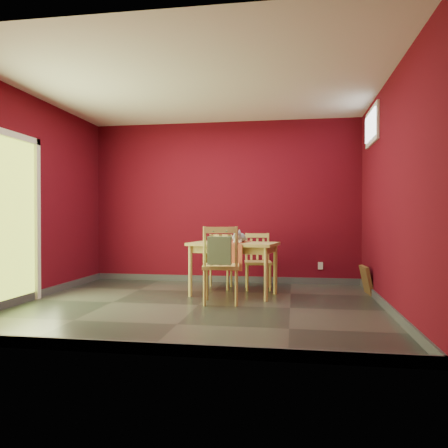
# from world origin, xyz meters

# --- Properties ---
(ground) EXTENTS (4.50, 4.50, 0.00)m
(ground) POSITION_xyz_m (0.00, 0.00, 0.00)
(ground) COLOR #2D342D
(ground) RESTS_ON ground
(room_shell) EXTENTS (4.50, 4.50, 4.50)m
(room_shell) POSITION_xyz_m (0.00, 0.00, 0.05)
(room_shell) COLOR #550814
(room_shell) RESTS_ON ground
(doorway) EXTENTS (0.06, 1.01, 2.13)m
(doorway) POSITION_xyz_m (-2.23, -0.40, 1.12)
(doorway) COLOR #B7D838
(doorway) RESTS_ON ground
(window) EXTENTS (0.05, 0.90, 0.50)m
(window) POSITION_xyz_m (2.23, 1.00, 2.35)
(window) COLOR white
(window) RESTS_ON room_shell
(outlet_plate) EXTENTS (0.08, 0.02, 0.12)m
(outlet_plate) POSITION_xyz_m (1.60, 1.99, 0.30)
(outlet_plate) COLOR silver
(outlet_plate) RESTS_ON room_shell
(dining_table) EXTENTS (1.28, 0.88, 0.74)m
(dining_table) POSITION_xyz_m (0.34, 0.74, 0.65)
(dining_table) COLOR tan
(dining_table) RESTS_ON ground
(table_runner) EXTENTS (0.46, 0.76, 0.36)m
(table_runner) POSITION_xyz_m (0.34, 0.62, 0.68)
(table_runner) COLOR #B14B31
(table_runner) RESTS_ON dining_table
(chair_far_left) EXTENTS (0.39, 0.39, 0.83)m
(chair_far_left) POSITION_xyz_m (0.03, 1.35, 0.42)
(chair_far_left) COLOR tan
(chair_far_left) RESTS_ON ground
(chair_far_right) EXTENTS (0.45, 0.45, 0.85)m
(chair_far_right) POSITION_xyz_m (0.63, 1.35, 0.43)
(chair_far_right) COLOR tan
(chair_far_right) RESTS_ON ground
(chair_near) EXTENTS (0.51, 0.51, 0.98)m
(chair_near) POSITION_xyz_m (0.26, 0.12, 0.50)
(chair_near) COLOR tan
(chair_near) RESTS_ON ground
(tote_bag) EXTENTS (0.28, 0.18, 0.41)m
(tote_bag) POSITION_xyz_m (0.28, -0.11, 0.69)
(tote_bag) COLOR #67905F
(tote_bag) RESTS_ON chair_near
(cat) EXTENTS (0.30, 0.43, 0.20)m
(cat) POSITION_xyz_m (0.42, 0.73, 0.84)
(cat) COLOR slate
(cat) RESTS_ON table_runner
(picture_frame) EXTENTS (0.16, 0.41, 0.40)m
(picture_frame) POSITION_xyz_m (2.19, 1.14, 0.20)
(picture_frame) COLOR brown
(picture_frame) RESTS_ON ground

